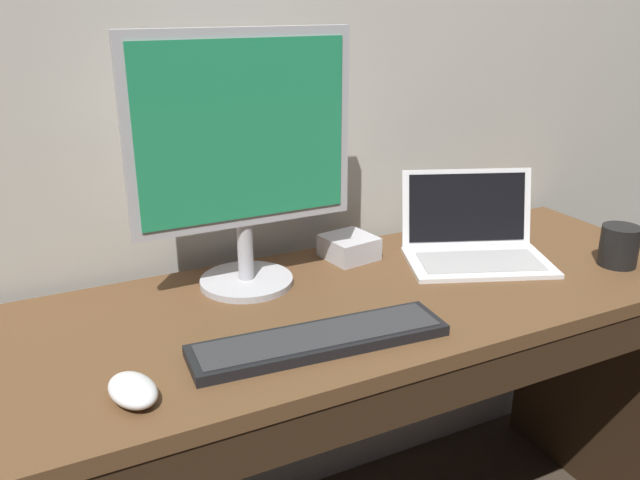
# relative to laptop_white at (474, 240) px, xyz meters

# --- Properties ---
(desk) EXTENTS (1.67, 0.59, 0.76)m
(desk) POSITION_rel_laptop_white_xyz_m (-0.38, -0.08, -0.28)
(desk) COLOR brown
(desk) RESTS_ON ground
(laptop_white) EXTENTS (0.40, 0.35, 0.20)m
(laptop_white) POSITION_rel_laptop_white_xyz_m (0.00, 0.00, 0.00)
(laptop_white) COLOR white
(laptop_white) RESTS_ON desk
(external_monitor) EXTENTS (0.48, 0.20, 0.54)m
(external_monitor) POSITION_rel_laptop_white_xyz_m (-0.55, 0.08, 0.25)
(external_monitor) COLOR #B7B7BC
(external_monitor) RESTS_ON desk
(wired_keyboard) EXTENTS (0.48, 0.15, 0.02)m
(wired_keyboard) POSITION_rel_laptop_white_xyz_m (-0.53, -0.22, -0.03)
(wired_keyboard) COLOR black
(wired_keyboard) RESTS_ON desk
(computer_mouse) EXTENTS (0.09, 0.12, 0.04)m
(computer_mouse) POSITION_rel_laptop_white_xyz_m (-0.87, -0.24, -0.03)
(computer_mouse) COLOR white
(computer_mouse) RESTS_ON desk
(external_drive_box) EXTENTS (0.13, 0.13, 0.05)m
(external_drive_box) POSITION_rel_laptop_white_xyz_m (-0.27, 0.13, -0.02)
(external_drive_box) COLOR silver
(external_drive_box) RESTS_ON desk
(coffee_mug) EXTENTS (0.13, 0.09, 0.10)m
(coffee_mug) POSITION_rel_laptop_white_xyz_m (0.27, -0.19, 0.00)
(coffee_mug) COLOR black
(coffee_mug) RESTS_ON desk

